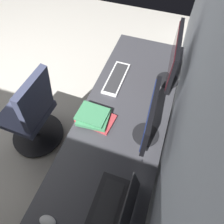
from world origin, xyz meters
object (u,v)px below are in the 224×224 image
at_px(book_stack_near, 94,117).
at_px(monitor_secondary, 174,58).
at_px(monitor_primary, 150,118).
at_px(mouse_main, 48,221).
at_px(office_chair, 33,116).
at_px(drawer_pedestal, 129,126).
at_px(laptop_left, 117,204).
at_px(keyboard_main, 116,78).

bearing_deg(book_stack_near, monitor_secondary, 142.78).
xyz_separation_m(monitor_primary, mouse_main, (0.76, -0.40, -0.21)).
height_order(monitor_secondary, book_stack_near, monitor_secondary).
xyz_separation_m(book_stack_near, office_chair, (-0.00, -0.67, -0.31)).
bearing_deg(office_chair, drawer_pedestal, 106.04).
xyz_separation_m(monitor_secondary, mouse_main, (1.38, -0.45, -0.24)).
height_order(drawer_pedestal, laptop_left, laptop_left).
bearing_deg(laptop_left, book_stack_near, -146.01).
bearing_deg(drawer_pedestal, office_chair, -73.96).
relative_size(book_stack_near, office_chair, 0.31).
xyz_separation_m(monitor_primary, book_stack_near, (-0.00, -0.41, -0.19)).
distance_m(monitor_secondary, laptop_left, 1.18).
relative_size(monitor_primary, book_stack_near, 1.51).
xyz_separation_m(drawer_pedestal, monitor_primary, (0.26, 0.18, 0.61)).
bearing_deg(keyboard_main, laptop_left, 18.66).
bearing_deg(book_stack_near, laptop_left, 33.99).
bearing_deg(mouse_main, laptop_left, 121.66).
bearing_deg(monitor_primary, book_stack_near, -90.31).
distance_m(monitor_primary, laptop_left, 0.58).
height_order(drawer_pedestal, monitor_secondary, monitor_secondary).
bearing_deg(monitor_primary, drawer_pedestal, -145.75).
bearing_deg(keyboard_main, monitor_secondary, 106.77).
relative_size(laptop_left, book_stack_near, 1.13).
bearing_deg(monitor_secondary, monitor_primary, -4.65).
relative_size(monitor_primary, monitor_secondary, 0.85).
bearing_deg(monitor_primary, office_chair, -90.17).
relative_size(drawer_pedestal, keyboard_main, 1.65).
distance_m(laptop_left, mouse_main, 0.42).
bearing_deg(monitor_secondary, keyboard_main, -73.23).
bearing_deg(drawer_pedestal, book_stack_near, -42.21).
distance_m(monitor_primary, mouse_main, 0.89).
height_order(drawer_pedestal, office_chair, office_chair).
relative_size(monitor_secondary, book_stack_near, 1.79).
distance_m(drawer_pedestal, monitor_secondary, 0.77).
distance_m(monitor_primary, keyboard_main, 0.66).
relative_size(monitor_secondary, keyboard_main, 1.30).
distance_m(monitor_secondary, office_chair, 1.39).
bearing_deg(office_chair, monitor_primary, 89.83).
relative_size(keyboard_main, mouse_main, 4.05).
bearing_deg(drawer_pedestal, laptop_left, 9.31).
distance_m(monitor_primary, monitor_secondary, 0.62).
distance_m(drawer_pedestal, book_stack_near, 0.55).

